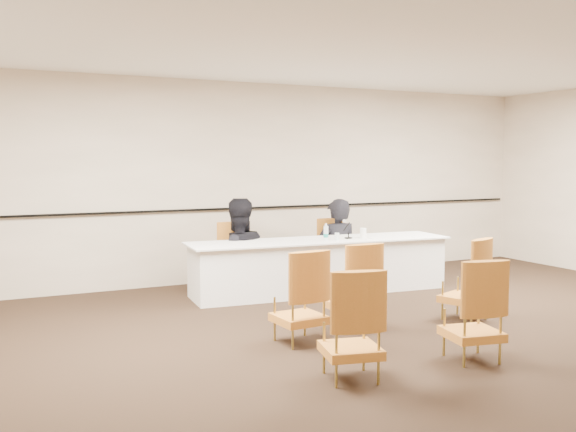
# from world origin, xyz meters

# --- Properties ---
(floor) EXTENTS (10.00, 10.00, 0.00)m
(floor) POSITION_xyz_m (0.00, 0.00, 0.00)
(floor) COLOR black
(floor) RESTS_ON ground
(ceiling) EXTENTS (10.00, 10.00, 0.00)m
(ceiling) POSITION_xyz_m (0.00, 0.00, 3.00)
(ceiling) COLOR white
(ceiling) RESTS_ON ground
(wall_back) EXTENTS (10.00, 0.04, 3.00)m
(wall_back) POSITION_xyz_m (0.00, 4.00, 1.50)
(wall_back) COLOR #BBAB93
(wall_back) RESTS_ON ground
(wall_rail) EXTENTS (9.80, 0.04, 0.03)m
(wall_rail) POSITION_xyz_m (0.00, 3.96, 1.10)
(wall_rail) COLOR black
(wall_rail) RESTS_ON wall_back
(panel_table) EXTENTS (3.74, 1.16, 0.74)m
(panel_table) POSITION_xyz_m (0.32, 2.62, 0.37)
(panel_table) COLOR white
(panel_table) RESTS_ON ground
(panelist_main) EXTENTS (0.70, 0.50, 1.82)m
(panelist_main) POSITION_xyz_m (0.88, 3.13, 0.35)
(panelist_main) COLOR black
(panelist_main) RESTS_ON ground
(panelist_main_chair) EXTENTS (0.54, 0.54, 0.95)m
(panelist_main_chair) POSITION_xyz_m (0.88, 3.13, 0.47)
(panelist_main_chair) COLOR #AB671E
(panelist_main_chair) RESTS_ON ground
(panelist_second) EXTENTS (0.95, 0.77, 1.84)m
(panelist_second) POSITION_xyz_m (-0.66, 3.26, 0.38)
(panelist_second) COLOR black
(panelist_second) RESTS_ON ground
(panelist_second_chair) EXTENTS (0.54, 0.54, 0.95)m
(panelist_second_chair) POSITION_xyz_m (-0.66, 3.26, 0.47)
(panelist_second_chair) COLOR #AB671E
(panelist_second_chair) RESTS_ON ground
(papers) EXTENTS (0.35, 0.30, 0.00)m
(papers) POSITION_xyz_m (0.89, 2.48, 0.74)
(papers) COLOR silver
(papers) RESTS_ON panel_table
(microphone) EXTENTS (0.11, 0.20, 0.26)m
(microphone) POSITION_xyz_m (0.71, 2.52, 0.87)
(microphone) COLOR black
(microphone) RESTS_ON panel_table
(water_bottle) EXTENTS (0.09, 0.09, 0.23)m
(water_bottle) POSITION_xyz_m (0.35, 2.51, 0.85)
(water_bottle) COLOR teal
(water_bottle) RESTS_ON panel_table
(drinking_glass) EXTENTS (0.08, 0.08, 0.10)m
(drinking_glass) POSITION_xyz_m (0.50, 2.48, 0.79)
(drinking_glass) COLOR silver
(drinking_glass) RESTS_ON panel_table
(coffee_cup) EXTENTS (0.11, 0.11, 0.14)m
(coffee_cup) POSITION_xyz_m (0.94, 2.50, 0.81)
(coffee_cup) COLOR white
(coffee_cup) RESTS_ON panel_table
(aud_chair_front_left) EXTENTS (0.53, 0.53, 0.95)m
(aud_chair_front_left) POSITION_xyz_m (-1.06, 0.56, 0.47)
(aud_chair_front_left) COLOR #AB671E
(aud_chair_front_left) RESTS_ON ground
(aud_chair_front_mid) EXTENTS (0.50, 0.50, 0.95)m
(aud_chair_front_mid) POSITION_xyz_m (-0.28, 0.77, 0.47)
(aud_chair_front_mid) COLOR #AB671E
(aud_chair_front_mid) RESTS_ON ground
(aud_chair_front_right) EXTENTS (0.65, 0.65, 0.95)m
(aud_chair_front_right) POSITION_xyz_m (1.07, 0.55, 0.47)
(aud_chair_front_right) COLOR #AB671E
(aud_chair_front_right) RESTS_ON ground
(aud_chair_back_left) EXTENTS (0.60, 0.60, 0.95)m
(aud_chair_back_left) POSITION_xyz_m (-1.16, -0.58, 0.47)
(aud_chair_back_left) COLOR #AB671E
(aud_chair_back_left) RESTS_ON ground
(aud_chair_back_mid) EXTENTS (0.59, 0.59, 0.95)m
(aud_chair_back_mid) POSITION_xyz_m (0.10, -0.64, 0.47)
(aud_chair_back_mid) COLOR #AB671E
(aud_chair_back_mid) RESTS_ON ground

